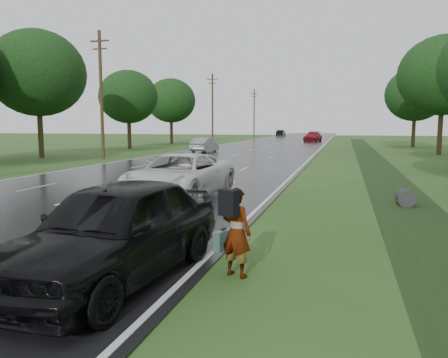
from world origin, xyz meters
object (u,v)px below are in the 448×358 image
silver_sedan (205,145)px  white_pickup (180,176)px  dark_sedan (116,229)px  pedestrian (235,231)px

silver_sedan → white_pickup: bearing=108.6°
white_pickup → dark_sedan: size_ratio=1.13×
dark_sedan → silver_sedan: size_ratio=1.19×
pedestrian → dark_sedan: dark_sedan is taller
dark_sedan → silver_sedan: (-9.49, 34.29, -0.17)m
white_pickup → dark_sedan: dark_sedan is taller
pedestrian → silver_sedan: (-11.47, 33.51, -0.08)m
pedestrian → dark_sedan: 2.13m
pedestrian → white_pickup: bearing=-41.8°
pedestrian → silver_sedan: 35.42m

